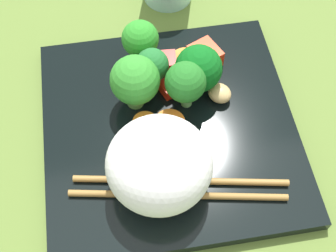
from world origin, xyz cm
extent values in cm
cube|color=#5A742F|center=(0.00, 0.00, -1.00)|extent=(110.00, 110.00, 2.00)
cube|color=black|center=(0.00, 0.00, 0.65)|extent=(25.31, 25.31, 1.30)
ellipsoid|color=white|center=(1.93, 5.99, 4.95)|extent=(9.89, 9.86, 7.30)
cylinder|color=#7DAD5A|center=(-3.84, -4.50, 2.17)|extent=(1.90, 1.64, 1.97)
sphere|color=#0D5C18|center=(-3.64, -4.22, 4.57)|extent=(4.87, 4.87, 4.87)
cylinder|color=#63A252|center=(-2.01, -2.39, 2.63)|extent=(1.70, 1.44, 2.78)
sphere|color=#226E23|center=(-1.92, -2.23, 5.28)|extent=(4.11, 4.11, 4.11)
cylinder|color=#5C9842|center=(3.15, -3.33, 2.27)|extent=(2.67, 2.51, 2.23)
sphere|color=#328D2C|center=(2.87, -3.49, 5.00)|extent=(5.00, 5.00, 5.00)
cylinder|color=#7DB150|center=(1.86, -9.28, 2.31)|extent=(2.07, 2.25, 2.20)
sphere|color=#2C8E28|center=(1.62, -9.17, 4.50)|extent=(3.97, 3.97, 3.97)
cylinder|color=#639B3A|center=(1.13, -5.29, 2.45)|extent=(1.67, 1.98, 2.50)
sphere|color=#21692D|center=(0.89, -5.45, 4.56)|extent=(3.44, 3.44, 3.44)
cylinder|color=orange|center=(2.41, -0.59, 1.55)|extent=(2.71, 2.71, 0.49)
cylinder|color=orange|center=(-0.02, 0.14, 1.67)|extent=(3.80, 3.80, 0.74)
cylinder|color=orange|center=(-3.04, -7.90, 1.63)|extent=(3.95, 3.95, 0.65)
cube|color=red|center=(-5.16, -7.60, 2.29)|extent=(3.87, 4.03, 1.98)
cube|color=red|center=(-0.99, -4.33, 1.98)|extent=(2.98, 2.67, 1.36)
cube|color=red|center=(-0.88, -7.83, 1.91)|extent=(2.41, 2.42, 1.22)
ellipsoid|color=tan|center=(-5.68, -2.55, 2.12)|extent=(3.30, 3.35, 1.65)
ellipsoid|color=tan|center=(3.18, -6.79, 2.00)|extent=(2.26, 2.60, 1.40)
cylinder|color=olive|center=(0.51, 7.75, 1.62)|extent=(20.00, 4.35, 0.63)
cylinder|color=olive|center=(0.25, 6.34, 1.62)|extent=(20.00, 4.35, 0.63)
camera|label=1|loc=(4.26, 24.81, 42.19)|focal=50.79mm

